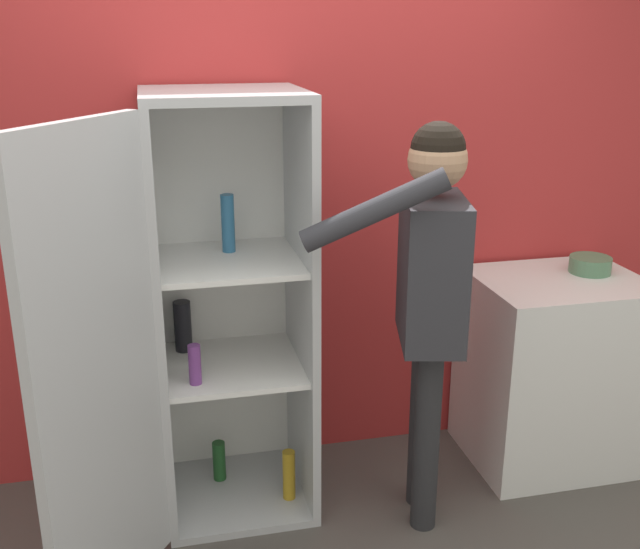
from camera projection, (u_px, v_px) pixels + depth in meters
wall_back at (294, 202)px, 3.44m from camera, size 7.00×0.06×2.55m
refrigerator at (204, 321)px, 3.05m from camera, size 1.03×1.15×1.81m
person at (429, 277)px, 2.96m from camera, size 0.73×0.55×1.71m
counter at (552, 370)px, 3.61m from camera, size 0.77×0.63×0.93m
bowl at (590, 265)px, 3.54m from camera, size 0.19×0.19×0.08m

